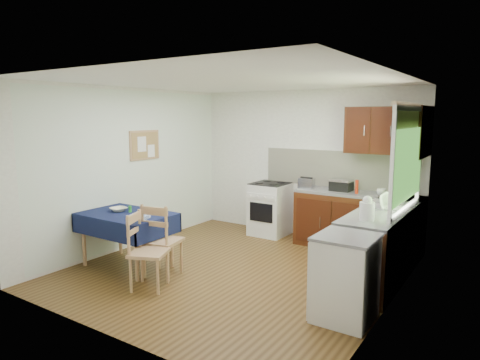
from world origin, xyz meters
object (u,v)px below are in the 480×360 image
Objects in this scene: chair_near at (145,249)px; dish_rack at (385,206)px; chair_far at (161,238)px; kettle at (367,210)px; dining_table at (127,221)px; sandwich_press at (341,185)px; toaster at (306,183)px.

dish_rack is at bearing -72.49° from chair_near.
chair_far is 3.41× the size of kettle.
kettle is (2.38, 0.83, 0.51)m from chair_far.
dining_table is 3.96× the size of sandwich_press.
chair_far is at bearing -150.90° from dish_rack.
chair_far is 1.04× the size of chair_near.
toaster reaches higher than dining_table.
dish_rack is (2.27, 1.98, 0.43)m from chair_near.
dish_rack reaches higher than toaster.
sandwich_press is 1.11× the size of kettle.
chair_near is 2.28× the size of dish_rack.
kettle reaches higher than sandwich_press.
dining_table is at bearing -14.30° from chair_far.
chair_far is at bearing -23.70° from dining_table.
toaster is at bearing 132.66° from kettle.
chair_far is 3.94× the size of toaster.
sandwich_press is (2.12, 2.49, 0.35)m from dining_table.
toaster is 0.60× the size of dish_rack.
kettle is at bearing -62.47° from sandwich_press.
chair_near is 2.98× the size of sandwich_press.
chair_near is at bearing -152.09° from kettle.
chair_far is 2.63m from toaster.
dining_table is 3.43m from dish_rack.
kettle reaches higher than chair_far.
dish_rack is (1.47, -0.82, -0.06)m from toaster.
sandwich_press reaches higher than chair_far.
toaster reaches higher than sandwich_press.
toaster is at bearing 35.82° from dining_table.
dining_table is 4.38× the size of kettle.
chair_near is 2.63m from kettle.
kettle is at bearing -85.72° from chair_near.
chair_near is at bearing -117.00° from toaster.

